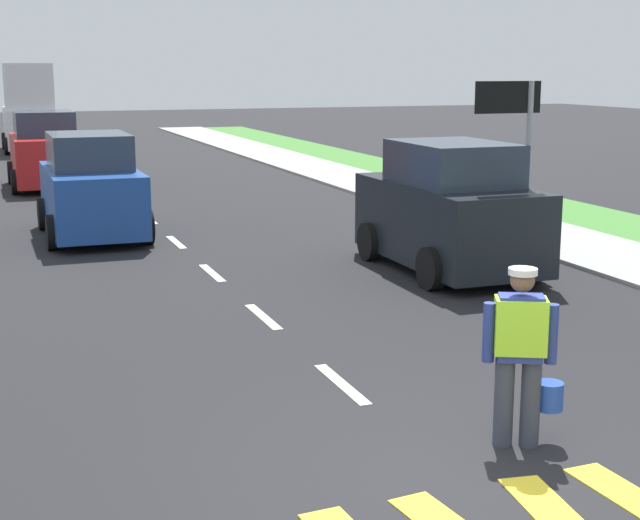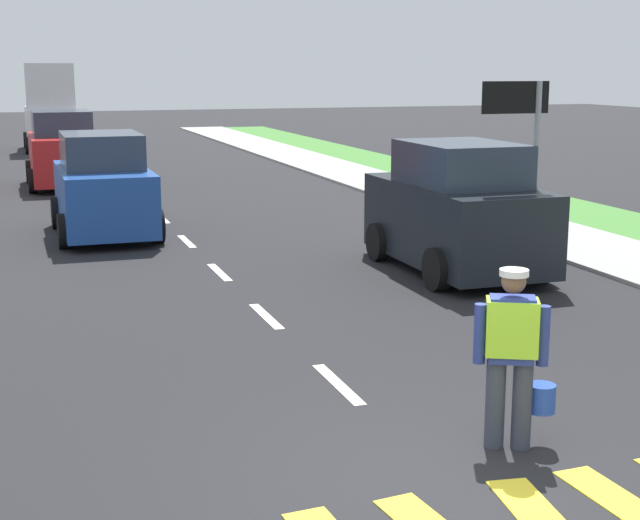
{
  "view_description": "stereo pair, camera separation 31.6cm",
  "coord_description": "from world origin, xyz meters",
  "views": [
    {
      "loc": [
        -3.59,
        -6.43,
        3.43
      ],
      "look_at": [
        0.27,
        4.13,
        1.1
      ],
      "focal_mm": 52.65,
      "sensor_mm": 36.0,
      "label": 1
    },
    {
      "loc": [
        -3.3,
        -6.53,
        3.43
      ],
      "look_at": [
        0.27,
        4.13,
        1.1
      ],
      "focal_mm": 52.65,
      "sensor_mm": 36.0,
      "label": 2
    }
  ],
  "objects": [
    {
      "name": "sidewalk_right",
      "position": [
        7.2,
        10.0,
        0.0
      ],
      "size": [
        2.4,
        72.0,
        0.14
      ],
      "primitive_type": "cube",
      "color": "#9E9E99",
      "rests_on": "ground"
    },
    {
      "name": "car_oncoming_second",
      "position": [
        -1.73,
        21.49,
        1.01
      ],
      "size": [
        2.07,
        3.95,
        2.18
      ],
      "color": "red",
      "rests_on": "ground"
    },
    {
      "name": "car_oncoming_lead",
      "position": [
        -1.46,
        12.97,
        0.97
      ],
      "size": [
        2.0,
        3.89,
        2.1
      ],
      "color": "#1E4799",
      "rests_on": "ground"
    },
    {
      "name": "lane_center_line",
      "position": [
        0.0,
        25.2,
        0.0
      ],
      "size": [
        0.14,
        46.4,
        0.01
      ],
      "color": "silver",
      "rests_on": "ground"
    },
    {
      "name": "car_parked_curbside",
      "position": [
        3.86,
        7.56,
        1.02
      ],
      "size": [
        2.07,
        3.94,
        2.19
      ],
      "color": "black",
      "rests_on": "ground"
    },
    {
      "name": "ground_plane",
      "position": [
        0.0,
        21.0,
        0.0
      ],
      "size": [
        96.0,
        96.0,
        0.0
      ],
      "primitive_type": "plane",
      "color": "black"
    },
    {
      "name": "lane_direction_sign",
      "position": [
        4.45,
        6.54,
        2.41
      ],
      "size": [
        1.16,
        0.11,
        3.2
      ],
      "color": "gray",
      "rests_on": "ground"
    },
    {
      "name": "delivery_truck",
      "position": [
        -1.48,
        33.87,
        1.61
      ],
      "size": [
        2.16,
        4.6,
        3.54
      ],
      "color": "silver",
      "rests_on": "ground"
    },
    {
      "name": "road_worker",
      "position": [
        0.92,
        0.58,
        0.93
      ],
      "size": [
        0.75,
        0.45,
        1.67
      ],
      "color": "#383D4C",
      "rests_on": "ground"
    }
  ]
}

